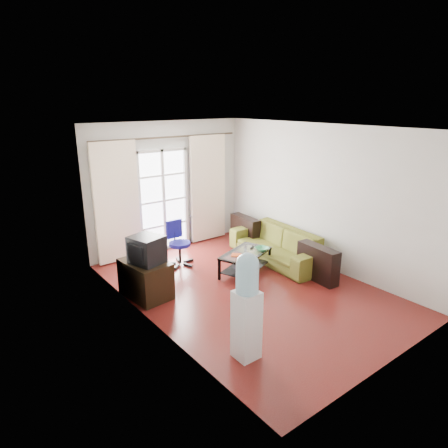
{
  "coord_description": "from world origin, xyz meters",
  "views": [
    {
      "loc": [
        -4.1,
        -4.68,
        3.09
      ],
      "look_at": [
        -0.23,
        0.35,
        1.12
      ],
      "focal_mm": 32.0,
      "sensor_mm": 36.0,
      "label": 1
    }
  ],
  "objects_px": {
    "coffee_table": "(245,260)",
    "tv_stand": "(146,279)",
    "task_chair": "(179,252)",
    "sofa": "(277,245)",
    "water_cooler": "(247,304)",
    "crt_tv": "(146,250)"
  },
  "relations": [
    {
      "from": "coffee_table",
      "to": "tv_stand",
      "type": "relative_size",
      "value": 1.4
    },
    {
      "from": "coffee_table",
      "to": "tv_stand",
      "type": "bearing_deg",
      "value": 170.57
    },
    {
      "from": "tv_stand",
      "to": "task_chair",
      "type": "bearing_deg",
      "value": 29.52
    },
    {
      "from": "sofa",
      "to": "coffee_table",
      "type": "xyz_separation_m",
      "value": [
        -0.94,
        -0.12,
        -0.05
      ]
    },
    {
      "from": "sofa",
      "to": "tv_stand",
      "type": "bearing_deg",
      "value": -89.25
    },
    {
      "from": "sofa",
      "to": "water_cooler",
      "type": "height_order",
      "value": "water_cooler"
    },
    {
      "from": "crt_tv",
      "to": "coffee_table",
      "type": "bearing_deg",
      "value": -24.83
    },
    {
      "from": "coffee_table",
      "to": "crt_tv",
      "type": "height_order",
      "value": "crt_tv"
    },
    {
      "from": "task_chair",
      "to": "tv_stand",
      "type": "bearing_deg",
      "value": -144.36
    },
    {
      "from": "sofa",
      "to": "crt_tv",
      "type": "xyz_separation_m",
      "value": [
        -2.81,
        0.13,
        0.51
      ]
    },
    {
      "from": "crt_tv",
      "to": "task_chair",
      "type": "relative_size",
      "value": 0.68
    },
    {
      "from": "sofa",
      "to": "crt_tv",
      "type": "relative_size",
      "value": 3.84
    },
    {
      "from": "coffee_table",
      "to": "tv_stand",
      "type": "xyz_separation_m",
      "value": [
        -1.87,
        0.31,
        0.04
      ]
    },
    {
      "from": "coffee_table",
      "to": "crt_tv",
      "type": "relative_size",
      "value": 1.99
    },
    {
      "from": "tv_stand",
      "to": "crt_tv",
      "type": "xyz_separation_m",
      "value": [
        0.0,
        -0.07,
        0.53
      ]
    },
    {
      "from": "sofa",
      "to": "water_cooler",
      "type": "bearing_deg",
      "value": -46.86
    },
    {
      "from": "sofa",
      "to": "coffee_table",
      "type": "distance_m",
      "value": 0.95
    },
    {
      "from": "coffee_table",
      "to": "tv_stand",
      "type": "height_order",
      "value": "tv_stand"
    },
    {
      "from": "sofa",
      "to": "water_cooler",
      "type": "xyz_separation_m",
      "value": [
        -2.58,
        -2.05,
        0.41
      ]
    },
    {
      "from": "crt_tv",
      "to": "water_cooler",
      "type": "relative_size",
      "value": 0.42
    },
    {
      "from": "sofa",
      "to": "tv_stand",
      "type": "distance_m",
      "value": 2.82
    },
    {
      "from": "sofa",
      "to": "crt_tv",
      "type": "height_order",
      "value": "crt_tv"
    }
  ]
}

